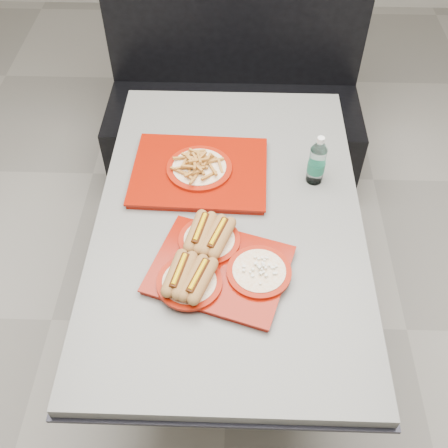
{
  "coord_description": "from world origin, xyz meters",
  "views": [
    {
      "loc": [
        0.02,
        -1.2,
        2.08
      ],
      "look_at": [
        -0.01,
        -0.12,
        0.83
      ],
      "focal_mm": 42.0,
      "sensor_mm": 36.0,
      "label": 1
    }
  ],
  "objects_px": {
    "booth_bench": "(234,104)",
    "water_bottle": "(317,163)",
    "tray_far": "(199,170)",
    "diner_table": "(229,243)",
    "tray_near": "(215,264)"
  },
  "relations": [
    {
      "from": "booth_bench",
      "to": "water_bottle",
      "type": "distance_m",
      "value": 1.06
    },
    {
      "from": "diner_table",
      "to": "booth_bench",
      "type": "relative_size",
      "value": 1.05
    },
    {
      "from": "tray_far",
      "to": "water_bottle",
      "type": "height_order",
      "value": "water_bottle"
    },
    {
      "from": "booth_bench",
      "to": "diner_table",
      "type": "bearing_deg",
      "value": -90.0
    },
    {
      "from": "booth_bench",
      "to": "water_bottle",
      "type": "bearing_deg",
      "value": -71.89
    },
    {
      "from": "diner_table",
      "to": "water_bottle",
      "type": "distance_m",
      "value": 0.43
    },
    {
      "from": "booth_bench",
      "to": "water_bottle",
      "type": "xyz_separation_m",
      "value": [
        0.3,
        -0.92,
        0.43
      ]
    },
    {
      "from": "tray_far",
      "to": "water_bottle",
      "type": "distance_m",
      "value": 0.42
    },
    {
      "from": "booth_bench",
      "to": "tray_near",
      "type": "bearing_deg",
      "value": -91.65
    },
    {
      "from": "booth_bench",
      "to": "water_bottle",
      "type": "relative_size",
      "value": 6.9
    },
    {
      "from": "tray_far",
      "to": "water_bottle",
      "type": "relative_size",
      "value": 2.53
    },
    {
      "from": "water_bottle",
      "to": "tray_near",
      "type": "bearing_deg",
      "value": -129.6
    },
    {
      "from": "diner_table",
      "to": "tray_near",
      "type": "relative_size",
      "value": 2.94
    },
    {
      "from": "diner_table",
      "to": "water_bottle",
      "type": "height_order",
      "value": "water_bottle"
    },
    {
      "from": "water_bottle",
      "to": "diner_table",
      "type": "bearing_deg",
      "value": -150.46
    }
  ]
}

